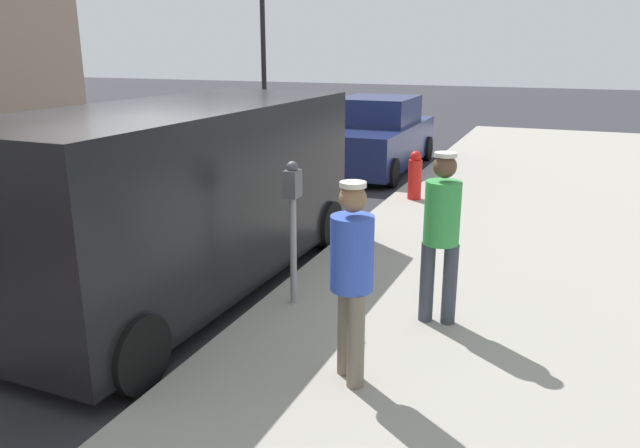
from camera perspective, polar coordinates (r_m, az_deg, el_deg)
name	(u,v)px	position (r m, az deg, el deg)	size (l,w,h in m)	color
ground_plane	(184,298)	(7.20, -12.55, -6.79)	(80.00, 80.00, 0.00)	#2D2D33
sidewalk_slab	(501,347)	(6.06, 16.52, -10.91)	(5.00, 32.00, 0.15)	#9E998E
parking_meter_near	(293,209)	(6.23, -2.56, 1.45)	(0.14, 0.18, 1.52)	gray
pedestrian_in_blue	(352,271)	(4.77, 2.97, -4.40)	(0.34, 0.34, 1.65)	#726656
pedestrian_in_green	(441,228)	(5.90, 11.26, -0.36)	(0.36, 0.34, 1.69)	#383D47
parked_van	(180,194)	(7.14, -12.88, 2.76)	(2.22, 5.24, 2.15)	black
parked_sedan_ahead	(375,137)	(14.28, 5.17, 8.06)	(1.96, 4.41, 1.65)	navy
traffic_light_corner	(239,22)	(20.93, -7.55, 18.18)	(2.48, 0.42, 5.20)	black
fire_hydrant	(415,176)	(10.96, 8.84, 4.47)	(0.24, 0.24, 0.86)	red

